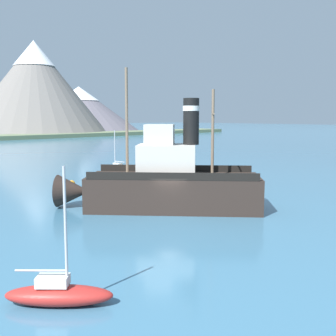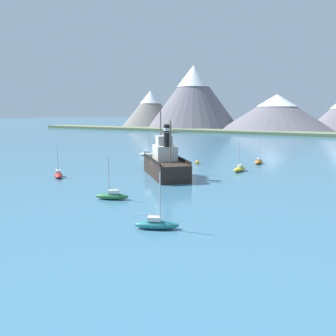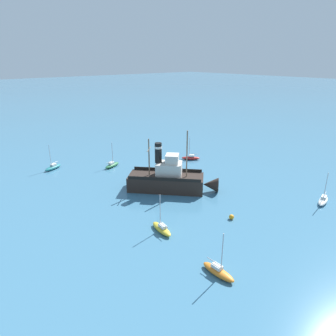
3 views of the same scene
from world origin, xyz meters
The scene contains 11 objects.
ground_plane centered at (0.00, 0.00, 0.00)m, with size 600.00×600.00×0.00m, color teal.
mountain_ridge centered at (10.10, 126.13, 13.13)m, with size 195.34×60.09×33.12m.
shoreline_strip centered at (0.00, 98.92, 0.60)m, with size 240.00×12.00×1.20m, color #6B7A56.
old_tugboat centered at (0.91, 1.45, 1.83)m, with size 12.20×12.91×9.90m.
sailboat_white centered at (-13.29, 19.82, 0.43)m, with size 3.95×1.93×4.90m.
sailboat_teal centered at (11.92, -20.23, 0.43)m, with size 3.92×2.53×4.90m.
sailboat_green centered at (2.59, -13.97, 0.43)m, with size 3.95×2.34×4.90m.
sailboat_orange centered at (10.58, 20.07, 0.43)m, with size 1.19×3.83×4.90m.
sailboat_yellow centered at (9.87, 10.35, 0.43)m, with size 1.57×3.91×4.90m.
sailboat_red centered at (-12.35, -7.18, 0.43)m, with size 3.49×3.44×4.90m.
mooring_buoy centered at (0.87, 14.04, 0.33)m, with size 0.67×0.67×0.67m, color orange.
Camera 2 is at (26.29, -45.14, 10.02)m, focal length 38.00 mm.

